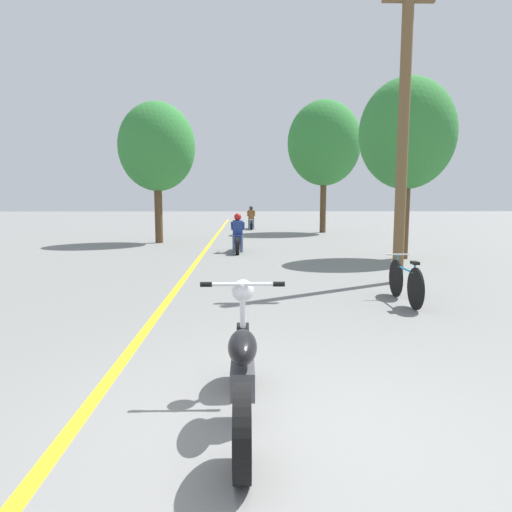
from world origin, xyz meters
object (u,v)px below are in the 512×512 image
(roadside_tree_left, at_px, (157,147))
(bicycle_parked, at_px, (405,282))
(motorcycle_foreground, at_px, (243,369))
(motorcycle_rider_lead, at_px, (238,237))
(motorcycle_rider_far, at_px, (251,220))
(utility_pole, at_px, (403,128))
(roadside_tree_right_far, at_px, (324,143))
(roadside_tree_right_near, at_px, (407,134))

(roadside_tree_left, distance_m, bicycle_parked, 13.40)
(roadside_tree_left, xyz_separation_m, motorcycle_foreground, (3.56, -15.47, -3.48))
(roadside_tree_left, bearing_deg, motorcycle_rider_lead, -45.58)
(motorcycle_foreground, distance_m, motorcycle_rider_far, 23.77)
(utility_pole, bearing_deg, roadside_tree_right_far, 86.79)
(utility_pole, bearing_deg, motorcycle_rider_lead, 122.33)
(utility_pole, height_order, motorcycle_foreground, utility_pole)
(motorcycle_rider_lead, relative_size, bicycle_parked, 1.16)
(roadside_tree_right_near, xyz_separation_m, bicycle_parked, (-2.03, -5.97, -3.38))
(roadside_tree_right_far, xyz_separation_m, motorcycle_rider_far, (-3.84, 2.82, -4.21))
(utility_pole, bearing_deg, roadside_tree_right_near, 69.46)
(roadside_tree_right_near, bearing_deg, motorcycle_rider_lead, 160.58)
(roadside_tree_right_far, distance_m, motorcycle_rider_lead, 10.81)
(roadside_tree_right_near, xyz_separation_m, roadside_tree_left, (-8.48, 5.23, 0.16))
(motorcycle_rider_far, xyz_separation_m, bicycle_parked, (2.48, -19.49, -0.15))
(roadside_tree_right_far, distance_m, motorcycle_foreground, 21.80)
(roadside_tree_left, relative_size, motorcycle_rider_lead, 2.87)
(roadside_tree_left, relative_size, motorcycle_rider_far, 2.73)
(motorcycle_rider_far, bearing_deg, motorcycle_rider_lead, -93.10)
(roadside_tree_left, bearing_deg, motorcycle_foreground, -77.03)
(roadside_tree_right_far, height_order, motorcycle_rider_far, roadside_tree_right_far)
(motorcycle_rider_lead, height_order, bicycle_parked, motorcycle_rider_lead)
(roadside_tree_right_near, relative_size, roadside_tree_right_far, 0.78)
(motorcycle_foreground, relative_size, motorcycle_rider_lead, 1.08)
(utility_pole, xyz_separation_m, roadside_tree_right_far, (0.82, 14.67, 1.37))
(utility_pole, distance_m, roadside_tree_right_far, 14.75)
(roadside_tree_right_near, bearing_deg, roadside_tree_left, 148.37)
(motorcycle_rider_lead, relative_size, motorcycle_rider_far, 0.95)
(utility_pole, distance_m, roadside_tree_right_near, 4.25)
(roadside_tree_right_far, height_order, bicycle_parked, roadside_tree_right_far)
(utility_pole, height_order, roadside_tree_right_near, utility_pole)
(roadside_tree_right_near, xyz_separation_m, motorcycle_foreground, (-4.92, -10.24, -3.32))
(roadside_tree_left, distance_m, motorcycle_rider_lead, 5.87)
(motorcycle_foreground, distance_m, bicycle_parked, 5.16)
(roadside_tree_right_near, xyz_separation_m, motorcycle_rider_lead, (-5.14, 1.81, -3.25))
(roadside_tree_right_near, xyz_separation_m, motorcycle_rider_far, (-4.50, 13.53, -3.24))
(motorcycle_foreground, height_order, motorcycle_rider_far, motorcycle_rider_far)
(utility_pole, distance_m, bicycle_parked, 3.64)
(roadside_tree_right_far, height_order, motorcycle_rider_lead, roadside_tree_right_far)
(roadside_tree_right_near, bearing_deg, motorcycle_foreground, -115.66)
(motorcycle_foreground, relative_size, bicycle_parked, 1.25)
(roadside_tree_left, distance_m, motorcycle_rider_far, 9.81)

